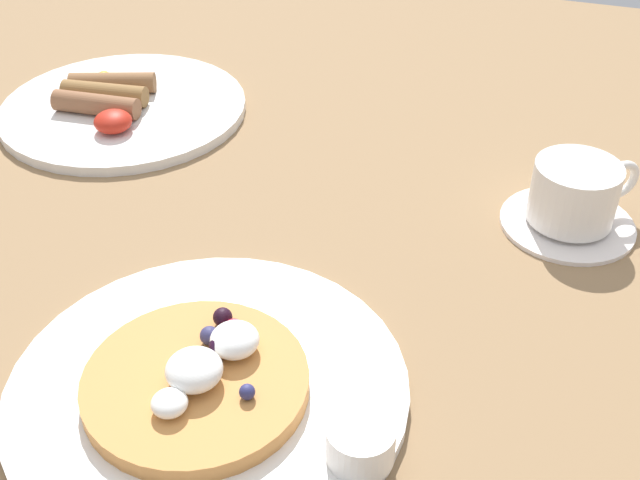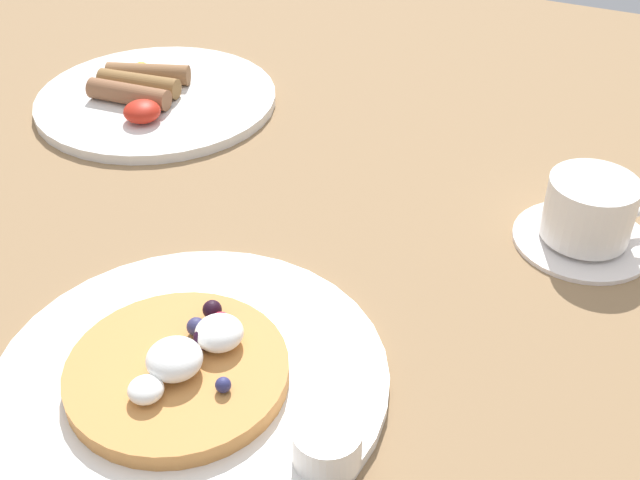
{
  "view_description": "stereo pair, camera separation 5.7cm",
  "coord_description": "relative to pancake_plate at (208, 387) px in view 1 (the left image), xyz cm",
  "views": [
    {
      "loc": [
        22.3,
        -51.62,
        42.75
      ],
      "look_at": [
        6.05,
        -2.46,
        4.0
      ],
      "focal_mm": 44.73,
      "sensor_mm": 36.0,
      "label": 1
    },
    {
      "loc": [
        27.56,
        -49.56,
        42.75
      ],
      "look_at": [
        6.05,
        -2.46,
        4.0
      ],
      "focal_mm": 44.73,
      "sensor_mm": 36.0,
      "label": 2
    }
  ],
  "objects": [
    {
      "name": "coffee_saucer",
      "position": [
        22.68,
        28.88,
        -0.07
      ],
      "size": [
        12.18,
        12.18,
        0.86
      ],
      "primitive_type": "cylinder",
      "color": "white",
      "rests_on": "ground_plane"
    },
    {
      "name": "fried_breakfast",
      "position": [
        -28.65,
        35.14,
        1.66
      ],
      "size": [
        12.51,
        14.61,
        2.57
      ],
      "color": "brown",
      "rests_on": "breakfast_plate"
    },
    {
      "name": "syrup_ramekin",
      "position": [
        11.98,
        -2.81,
        1.89
      ],
      "size": [
        4.45,
        4.45,
        2.7
      ],
      "color": "white",
      "rests_on": "pancake_plate"
    },
    {
      "name": "pancake_plate",
      "position": [
        0.0,
        0.0,
        0.0
      ],
      "size": [
        28.53,
        28.53,
        1.0
      ],
      "primitive_type": "cylinder",
      "color": "white",
      "rests_on": "ground_plane"
    },
    {
      "name": "pancake_with_berries",
      "position": [
        -0.26,
        -0.75,
        1.57
      ],
      "size": [
        15.79,
        15.79,
        3.74
      ],
      "color": "#CA8442",
      "rests_on": "pancake_plate"
    },
    {
      "name": "ground_plane",
      "position": [
        -2.52,
        17.07,
        -2.0
      ],
      "size": [
        198.1,
        142.4,
        3.0
      ],
      "primitive_type": "cube",
      "color": "olive"
    },
    {
      "name": "coffee_cup",
      "position": [
        22.81,
        28.99,
        3.23
      ],
      "size": [
        9.43,
        8.42,
        5.54
      ],
      "color": "white",
      "rests_on": "coffee_saucer"
    },
    {
      "name": "breakfast_plate",
      "position": [
        -26.92,
        35.69,
        0.06
      ],
      "size": [
        27.56,
        27.56,
        1.12
      ],
      "primitive_type": "cylinder",
      "color": "white",
      "rests_on": "ground_plane"
    }
  ]
}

